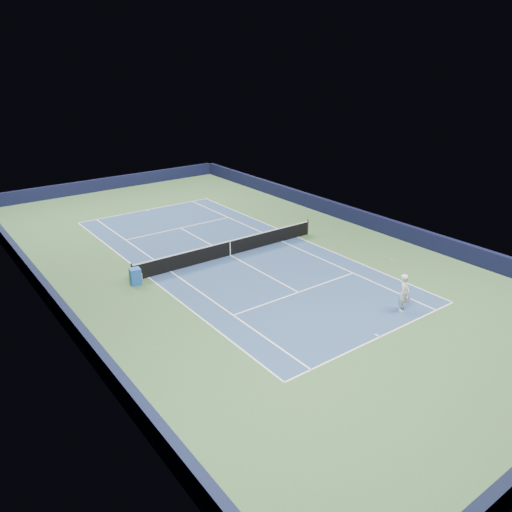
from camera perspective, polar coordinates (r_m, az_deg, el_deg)
ground at (r=30.87m, az=-2.96°, el=0.08°), size 40.00×40.00×0.00m
wall_far at (r=47.74m, az=-16.48°, el=7.95°), size 22.00×0.35×1.10m
wall_right at (r=37.39m, az=10.98°, el=4.61°), size 0.35×40.00×1.10m
wall_left at (r=26.78m, az=-22.66°, el=-4.07°), size 0.35×40.00×1.10m
court_surface at (r=30.87m, az=-2.97°, el=0.09°), size 10.97×23.77×0.01m
baseline_far at (r=40.75m, az=-12.35°, el=5.18°), size 10.97×0.08×0.00m
baseline_near at (r=22.95m, az=14.01°, el=-8.96°), size 10.97×0.08×0.00m
sideline_doubles_right at (r=33.99m, az=4.74°, el=2.18°), size 0.08×23.77×0.00m
sideline_doubles_left at (r=28.46m, az=-12.18°, el=-2.40°), size 0.08×23.77×0.00m
sideline_singles_right at (r=33.15m, az=2.95°, el=1.70°), size 0.08×23.77×0.00m
sideline_singles_left at (r=28.98m, az=-9.74°, el=-1.74°), size 0.08×23.77×0.00m
service_line_far at (r=36.04m, az=-8.65°, el=3.19°), size 8.23×0.08×0.00m
service_line_near at (r=26.23m, az=4.86°, el=-4.15°), size 8.23×0.08×0.00m
center_service_line at (r=30.86m, az=-2.97°, el=0.10°), size 0.08×12.80×0.00m
center_mark_far at (r=40.62m, az=-12.26°, el=5.13°), size 0.08×0.30×0.00m
center_mark_near at (r=23.03m, az=13.72°, el=-8.81°), size 0.08×0.30×0.00m
tennis_net at (r=30.68m, az=-2.98°, el=0.95°), size 12.90×0.10×1.07m
sponsor_cube at (r=27.63m, az=-13.61°, el=-2.28°), size 0.63×0.59×0.92m
tennis_player at (r=25.04m, az=16.56°, el=-4.04°), size 0.89×1.37×2.35m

